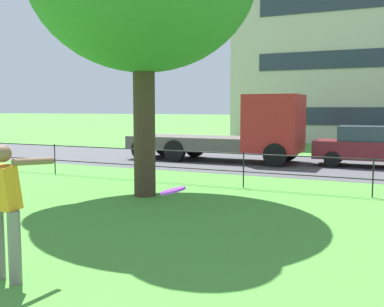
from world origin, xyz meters
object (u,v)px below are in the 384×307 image
(flatbed_truck_left, at_px, (239,132))
(car_maroon_far_left, at_px, (368,146))
(person_thrower, at_px, (6,208))
(frisbee, at_px, (173,191))

(flatbed_truck_left, xyz_separation_m, car_maroon_far_left, (4.97, 0.50, -0.44))
(person_thrower, distance_m, flatbed_truck_left, 13.85)
(person_thrower, relative_size, car_maroon_far_left, 0.43)
(frisbee, xyz_separation_m, flatbed_truck_left, (-4.03, 13.77, -0.15))
(frisbee, distance_m, car_maroon_far_left, 14.32)
(frisbee, bearing_deg, person_thrower, 179.46)
(flatbed_truck_left, height_order, car_maroon_far_left, flatbed_truck_left)
(person_thrower, relative_size, frisbee, 5.44)
(person_thrower, xyz_separation_m, flatbed_truck_left, (-1.63, 13.75, 0.26))
(frisbee, bearing_deg, flatbed_truck_left, 106.30)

